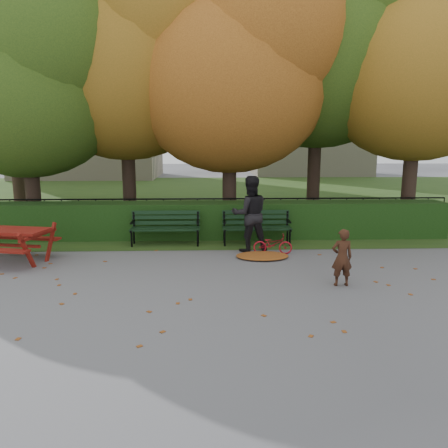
{
  "coord_description": "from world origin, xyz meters",
  "views": [
    {
      "loc": [
        -0.16,
        -7.6,
        2.7
      ],
      "look_at": [
        0.16,
        1.28,
        1.0
      ],
      "focal_mm": 35.0,
      "sensor_mm": 36.0,
      "label": 1
    }
  ],
  "objects_px": {
    "child": "(342,257)",
    "tree_a": "(31,76)",
    "tree_f": "(15,56)",
    "tree_g": "(428,70)",
    "adult": "(250,214)",
    "bench_left": "(165,225)",
    "tree_e": "(433,59)",
    "bench_right": "(256,224)",
    "tree_c": "(241,68)",
    "picnic_table": "(7,237)",
    "bicycle": "(273,244)",
    "tree_d": "(333,37)",
    "tree_b": "(134,52)"
  },
  "relations": [
    {
      "from": "child",
      "to": "tree_a",
      "type": "bearing_deg",
      "value": -36.58
    },
    {
      "from": "tree_f",
      "to": "tree_g",
      "type": "bearing_deg",
      "value": 1.94
    },
    {
      "from": "adult",
      "to": "bench_left",
      "type": "bearing_deg",
      "value": -27.82
    },
    {
      "from": "tree_a",
      "to": "tree_g",
      "type": "bearing_deg",
      "value": 17.19
    },
    {
      "from": "tree_e",
      "to": "bench_right",
      "type": "relative_size",
      "value": 4.53
    },
    {
      "from": "child",
      "to": "bench_right",
      "type": "bearing_deg",
      "value": -71.59
    },
    {
      "from": "tree_e",
      "to": "tree_f",
      "type": "xyz_separation_m",
      "value": [
        -13.66,
        3.47,
        0.61
      ]
    },
    {
      "from": "tree_c",
      "to": "bench_right",
      "type": "height_order",
      "value": "tree_c"
    },
    {
      "from": "tree_a",
      "to": "tree_e",
      "type": "bearing_deg",
      "value": 0.94
    },
    {
      "from": "tree_e",
      "to": "picnic_table",
      "type": "relative_size",
      "value": 3.96
    },
    {
      "from": "tree_f",
      "to": "picnic_table",
      "type": "xyz_separation_m",
      "value": [
        2.46,
        -7.17,
        -5.09
      ]
    },
    {
      "from": "tree_a",
      "to": "tree_g",
      "type": "height_order",
      "value": "tree_g"
    },
    {
      "from": "bench_right",
      "to": "adult",
      "type": "bearing_deg",
      "value": -107.48
    },
    {
      "from": "tree_f",
      "to": "bench_left",
      "type": "height_order",
      "value": "tree_f"
    },
    {
      "from": "tree_e",
      "to": "child",
      "type": "xyz_separation_m",
      "value": [
        -4.19,
        -5.54,
        -4.54
      ]
    },
    {
      "from": "picnic_table",
      "to": "bicycle",
      "type": "relative_size",
      "value": 2.2
    },
    {
      "from": "tree_c",
      "to": "tree_g",
      "type": "height_order",
      "value": "tree_g"
    },
    {
      "from": "bench_right",
      "to": "tree_g",
      "type": "bearing_deg",
      "value": 39.95
    },
    {
      "from": "tree_g",
      "to": "bench_left",
      "type": "xyz_separation_m",
      "value": [
        -9.63,
        -6.06,
        -4.85
      ]
    },
    {
      "from": "tree_a",
      "to": "tree_c",
      "type": "relative_size",
      "value": 0.94
    },
    {
      "from": "tree_c",
      "to": "tree_e",
      "type": "distance_m",
      "value": 5.7
    },
    {
      "from": "adult",
      "to": "bicycle",
      "type": "bearing_deg",
      "value": 144.25
    },
    {
      "from": "tree_a",
      "to": "bench_left",
      "type": "distance_m",
      "value": 5.89
    },
    {
      "from": "tree_f",
      "to": "picnic_table",
      "type": "relative_size",
      "value": 4.46
    },
    {
      "from": "tree_g",
      "to": "child",
      "type": "bearing_deg",
      "value": -122.18
    },
    {
      "from": "child",
      "to": "adult",
      "type": "bearing_deg",
      "value": -62.08
    },
    {
      "from": "bench_right",
      "to": "bicycle",
      "type": "bearing_deg",
      "value": -75.48
    },
    {
      "from": "tree_c",
      "to": "tree_d",
      "type": "distance_m",
      "value": 3.5
    },
    {
      "from": "adult",
      "to": "bicycle",
      "type": "xyz_separation_m",
      "value": [
        0.53,
        -0.29,
        -0.69
      ]
    },
    {
      "from": "tree_b",
      "to": "picnic_table",
      "type": "height_order",
      "value": "tree_b"
    },
    {
      "from": "tree_c",
      "to": "tree_d",
      "type": "xyz_separation_m",
      "value": [
        3.04,
        1.27,
        1.16
      ]
    },
    {
      "from": "tree_a",
      "to": "tree_b",
      "type": "xyz_separation_m",
      "value": [
        2.74,
        1.17,
        0.88
      ]
    },
    {
      "from": "tree_a",
      "to": "adult",
      "type": "distance_m",
      "value": 7.51
    },
    {
      "from": "tree_c",
      "to": "tree_g",
      "type": "bearing_deg",
      "value": 26.87
    },
    {
      "from": "bench_left",
      "to": "bench_right",
      "type": "xyz_separation_m",
      "value": [
        2.4,
        0.0,
        0.0
      ]
    },
    {
      "from": "tree_b",
      "to": "tree_e",
      "type": "relative_size",
      "value": 1.08
    },
    {
      "from": "bench_right",
      "to": "tree_d",
      "type": "bearing_deg",
      "value": 51.77
    },
    {
      "from": "tree_c",
      "to": "picnic_table",
      "type": "bearing_deg",
      "value": -144.72
    },
    {
      "from": "tree_d",
      "to": "tree_g",
      "type": "bearing_deg",
      "value": 29.61
    },
    {
      "from": "tree_b",
      "to": "tree_g",
      "type": "relative_size",
      "value": 1.03
    },
    {
      "from": "tree_d",
      "to": "child",
      "type": "bearing_deg",
      "value": -102.44
    },
    {
      "from": "bench_right",
      "to": "adult",
      "type": "relative_size",
      "value": 0.96
    },
    {
      "from": "bench_right",
      "to": "bicycle",
      "type": "height_order",
      "value": "bench_right"
    },
    {
      "from": "bench_right",
      "to": "tree_c",
      "type": "bearing_deg",
      "value": 96.7
    },
    {
      "from": "tree_b",
      "to": "bench_right",
      "type": "bearing_deg",
      "value": -40.67
    },
    {
      "from": "picnic_table",
      "to": "adult",
      "type": "xyz_separation_m",
      "value": [
        5.52,
        0.83,
        0.34
      ]
    },
    {
      "from": "tree_f",
      "to": "tree_c",
      "type": "bearing_deg",
      "value": -22.35
    },
    {
      "from": "tree_d",
      "to": "adult",
      "type": "distance_m",
      "value": 7.31
    },
    {
      "from": "tree_a",
      "to": "tree_e",
      "type": "xyz_separation_m",
      "value": [
        11.71,
        0.19,
        0.56
      ]
    },
    {
      "from": "tree_f",
      "to": "bicycle",
      "type": "relative_size",
      "value": 9.83
    }
  ]
}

